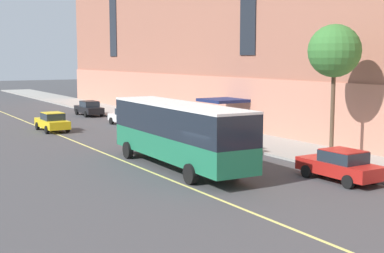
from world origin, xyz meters
The scene contains 11 objects.
ground_plane centered at (0.00, 0.00, 0.00)m, with size 260.00×260.00×0.00m, color #424244.
sidewalk centered at (9.58, 3.00, 0.07)m, with size 5.33×160.00×0.15m, color #9E9B93.
city_bus centered at (0.31, 4.05, 2.07)m, with size 3.01×12.00×3.56m.
parked_car_champagne_1 centered at (5.84, 14.75, 0.78)m, with size 2.04×4.48×1.56m.
parked_car_navy_4 centered at (5.62, 6.94, 0.78)m, with size 2.12×4.31×1.56m.
parked_car_red_5 centered at (5.62, -2.65, 0.78)m, with size 1.97×4.40×1.56m.
parked_car_black_6 centered at (5.68, 32.56, 0.78)m, with size 1.97×4.73×1.56m.
parked_car_white_7 centered at (5.70, 22.99, 0.78)m, with size 2.03×4.27×1.56m.
taxi_cab centered at (-1.14, 22.60, 0.78)m, with size 1.92×4.55×1.56m.
street_tree_mid_block centered at (9.28, 1.54, 6.36)m, with size 3.06×3.06×7.78m.
lane_centerline centered at (-1.39, 3.00, 0.00)m, with size 0.16×140.00×0.01m, color #E0D66B.
Camera 1 is at (-13.75, -20.87, 5.94)m, focal length 50.00 mm.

